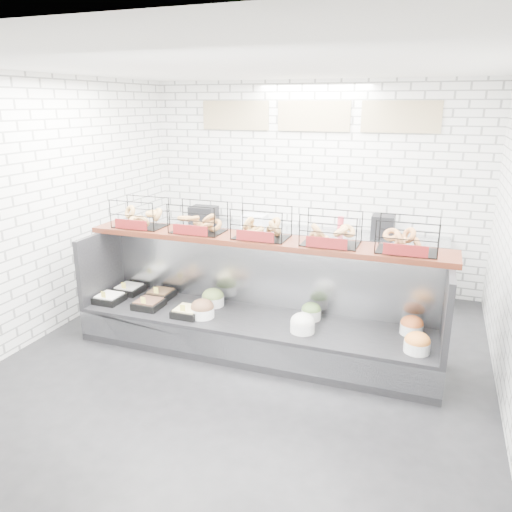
% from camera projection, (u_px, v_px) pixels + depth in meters
% --- Properties ---
extents(ground, '(5.50, 5.50, 0.00)m').
position_uv_depth(ground, '(245.00, 363.00, 5.37)').
color(ground, black).
rests_on(ground, ground).
extents(room_shell, '(5.02, 5.51, 3.01)m').
position_uv_depth(room_shell, '(264.00, 164.00, 5.30)').
color(room_shell, white).
rests_on(room_shell, ground).
extents(display_case, '(4.00, 0.90, 1.20)m').
position_uv_depth(display_case, '(255.00, 322.00, 5.59)').
color(display_case, black).
rests_on(display_case, ground).
extents(bagel_shelf, '(4.10, 0.50, 0.40)m').
position_uv_depth(bagel_shelf, '(261.00, 228.00, 5.43)').
color(bagel_shelf, '#3D160D').
rests_on(bagel_shelf, display_case).
extents(prep_counter, '(4.00, 0.60, 1.20)m').
position_uv_depth(prep_counter, '(303.00, 258.00, 7.42)').
color(prep_counter, '#93969B').
rests_on(prep_counter, ground).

